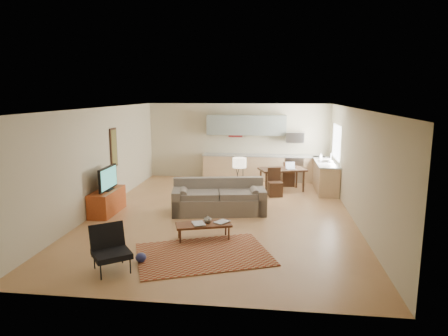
# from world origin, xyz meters

# --- Properties ---
(room) EXTENTS (9.00, 9.00, 9.00)m
(room) POSITION_xyz_m (0.00, 0.00, 1.35)
(room) COLOR #AC7849
(room) RESTS_ON ground
(kitchen_counter_back) EXTENTS (4.26, 0.64, 0.92)m
(kitchen_counter_back) POSITION_xyz_m (0.90, 4.18, 0.46)
(kitchen_counter_back) COLOR tan
(kitchen_counter_back) RESTS_ON ground
(kitchen_counter_right) EXTENTS (0.64, 2.26, 0.92)m
(kitchen_counter_right) POSITION_xyz_m (2.93, 3.00, 0.46)
(kitchen_counter_right) COLOR tan
(kitchen_counter_right) RESTS_ON ground
(kitchen_range) EXTENTS (0.62, 0.62, 0.90)m
(kitchen_range) POSITION_xyz_m (2.00, 4.18, 0.45)
(kitchen_range) COLOR #A5A8AD
(kitchen_range) RESTS_ON ground
(kitchen_microwave) EXTENTS (0.62, 0.40, 0.35)m
(kitchen_microwave) POSITION_xyz_m (2.00, 4.20, 1.55)
(kitchen_microwave) COLOR #A5A8AD
(kitchen_microwave) RESTS_ON room
(upper_cabinets) EXTENTS (2.80, 0.34, 0.70)m
(upper_cabinets) POSITION_xyz_m (0.30, 4.33, 1.95)
(upper_cabinets) COLOR gray
(upper_cabinets) RESTS_ON room
(window_right) EXTENTS (0.02, 1.40, 1.05)m
(window_right) POSITION_xyz_m (3.23, 3.00, 1.55)
(window_right) COLOR white
(window_right) RESTS_ON room
(wall_art_left) EXTENTS (0.06, 0.42, 1.10)m
(wall_art_left) POSITION_xyz_m (-3.21, 0.90, 1.55)
(wall_art_left) COLOR olive
(wall_art_left) RESTS_ON room
(triptych) EXTENTS (1.70, 0.04, 0.50)m
(triptych) POSITION_xyz_m (-0.10, 4.47, 1.75)
(triptych) COLOR beige
(triptych) RESTS_ON room
(rug) EXTENTS (2.95, 2.52, 0.02)m
(rug) POSITION_xyz_m (-0.03, -2.66, 0.01)
(rug) COLOR maroon
(rug) RESTS_ON floor
(sofa) EXTENTS (2.62, 1.48, 0.86)m
(sofa) POSITION_xyz_m (-0.11, 0.10, 0.43)
(sofa) COLOR #695F54
(sofa) RESTS_ON floor
(coffee_table) EXTENTS (1.26, 0.80, 0.35)m
(coffee_table) POSITION_xyz_m (-0.17, -1.84, 0.18)
(coffee_table) COLOR #4C2815
(coffee_table) RESTS_ON floor
(book_a) EXTENTS (0.48, 0.50, 0.03)m
(book_a) POSITION_xyz_m (-0.38, -1.96, 0.36)
(book_a) COLOR maroon
(book_a) RESTS_ON coffee_table
(book_b) EXTENTS (0.53, 0.53, 0.02)m
(book_b) POSITION_xyz_m (0.11, -1.66, 0.36)
(book_b) COLOR navy
(book_b) RESTS_ON coffee_table
(vase) EXTENTS (0.22, 0.22, 0.17)m
(vase) POSITION_xyz_m (-0.10, -1.77, 0.43)
(vase) COLOR black
(vase) RESTS_ON coffee_table
(armchair) EXTENTS (0.98, 0.98, 0.80)m
(armchair) POSITION_xyz_m (-1.49, -3.56, 0.40)
(armchair) COLOR black
(armchair) RESTS_ON floor
(tv_credenza) EXTENTS (0.51, 1.33, 0.61)m
(tv_credenza) POSITION_xyz_m (-2.97, -0.28, 0.31)
(tv_credenza) COLOR #9A3A17
(tv_credenza) RESTS_ON floor
(tv) EXTENTS (0.10, 1.02, 0.61)m
(tv) POSITION_xyz_m (-2.92, -0.28, 0.92)
(tv) COLOR black
(tv) RESTS_ON tv_credenza
(console_table) EXTENTS (0.73, 0.57, 0.76)m
(console_table) POSITION_xyz_m (0.37, 0.74, 0.38)
(console_table) COLOR #332015
(console_table) RESTS_ON floor
(table_lamp) EXTENTS (0.39, 0.39, 0.61)m
(table_lamp) POSITION_xyz_m (0.37, 0.74, 1.07)
(table_lamp) COLOR beige
(table_lamp) RESTS_ON console_table
(dining_table) EXTENTS (1.59, 1.21, 0.71)m
(dining_table) POSITION_xyz_m (1.56, 2.73, 0.36)
(dining_table) COLOR #332015
(dining_table) RESTS_ON floor
(dining_chair_near) EXTENTS (0.48, 0.49, 0.85)m
(dining_chair_near) POSITION_xyz_m (1.34, 2.02, 0.42)
(dining_chair_near) COLOR #332015
(dining_chair_near) RESTS_ON floor
(dining_chair_far) EXTENTS (0.46, 0.48, 0.85)m
(dining_chair_far) POSITION_xyz_m (1.77, 3.44, 0.42)
(dining_chair_far) COLOR #332015
(dining_chair_far) RESTS_ON floor
(laptop) EXTENTS (0.36, 0.31, 0.23)m
(laptop) POSITION_xyz_m (1.84, 2.64, 0.83)
(laptop) COLOR #A5A8AD
(laptop) RESTS_ON dining_table
(soap_bottle) EXTENTS (0.12, 0.12, 0.19)m
(soap_bottle) POSITION_xyz_m (2.83, 3.56, 1.02)
(soap_bottle) COLOR beige
(soap_bottle) RESTS_ON kitchen_counter_right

